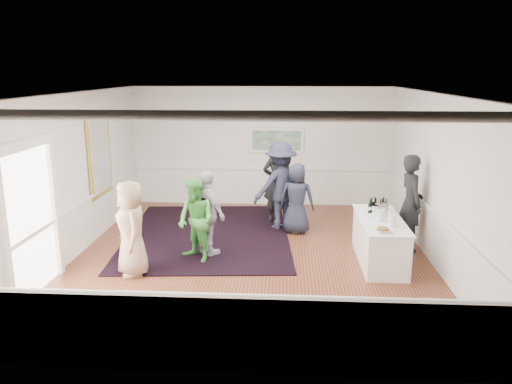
# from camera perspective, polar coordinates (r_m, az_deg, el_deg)

# --- Properties ---
(floor) EXTENTS (8.00, 8.00, 0.00)m
(floor) POSITION_cam_1_polar(r_m,az_deg,el_deg) (10.06, -0.50, -7.27)
(floor) COLOR brown
(floor) RESTS_ON ground
(ceiling) EXTENTS (7.00, 8.00, 0.02)m
(ceiling) POSITION_cam_1_polar(r_m,az_deg,el_deg) (9.39, -0.54, 11.27)
(ceiling) COLOR white
(ceiling) RESTS_ON wall_back
(wall_left) EXTENTS (0.02, 8.00, 3.20)m
(wall_left) POSITION_cam_1_polar(r_m,az_deg,el_deg) (10.44, -20.07, 1.82)
(wall_left) COLOR white
(wall_left) RESTS_ON floor
(wall_right) EXTENTS (0.02, 8.00, 3.20)m
(wall_right) POSITION_cam_1_polar(r_m,az_deg,el_deg) (9.99, 19.95, 1.33)
(wall_right) COLOR white
(wall_right) RESTS_ON floor
(wall_back) EXTENTS (7.00, 0.02, 3.20)m
(wall_back) POSITION_cam_1_polar(r_m,az_deg,el_deg) (13.53, 0.65, 5.23)
(wall_back) COLOR white
(wall_back) RESTS_ON floor
(wall_front) EXTENTS (7.00, 0.02, 3.20)m
(wall_front) POSITION_cam_1_polar(r_m,az_deg,el_deg) (5.76, -3.27, -6.67)
(wall_front) COLOR white
(wall_front) RESTS_ON floor
(wainscoting) EXTENTS (7.00, 8.00, 1.00)m
(wainscoting) POSITION_cam_1_polar(r_m,az_deg,el_deg) (9.89, -0.50, -4.56)
(wainscoting) COLOR white
(wainscoting) RESTS_ON floor
(mirror) EXTENTS (0.05, 1.25, 1.85)m
(mirror) POSITION_cam_1_polar(r_m,az_deg,el_deg) (11.57, -17.42, 4.14)
(mirror) COLOR gold
(mirror) RESTS_ON wall_left
(doorway) EXTENTS (0.10, 1.78, 2.56)m
(doorway) POSITION_cam_1_polar(r_m,az_deg,el_deg) (8.79, -24.47, -1.94)
(doorway) COLOR white
(doorway) RESTS_ON wall_left
(landscape_painting) EXTENTS (1.44, 0.06, 0.66)m
(landscape_painting) POSITION_cam_1_polar(r_m,az_deg,el_deg) (13.44, 2.36, 5.93)
(landscape_painting) COLOR white
(landscape_painting) RESTS_ON wall_back
(area_rug) EXTENTS (3.90, 4.93, 0.02)m
(area_rug) POSITION_cam_1_polar(r_m,az_deg,el_deg) (11.33, -5.50, -4.82)
(area_rug) COLOR black
(area_rug) RESTS_ON floor
(serving_table) EXTENTS (0.81, 2.12, 0.86)m
(serving_table) POSITION_cam_1_polar(r_m,az_deg,el_deg) (9.91, 13.93, -5.35)
(serving_table) COLOR white
(serving_table) RESTS_ON floor
(bartender) EXTENTS (0.56, 0.77, 1.98)m
(bartender) POSITION_cam_1_polar(r_m,az_deg,el_deg) (10.59, 17.27, -1.18)
(bartender) COLOR black
(bartender) RESTS_ON floor
(guest_tan) EXTENTS (0.88, 1.01, 1.74)m
(guest_tan) POSITION_cam_1_polar(r_m,az_deg,el_deg) (9.17, -14.07, -4.05)
(guest_tan) COLOR #9F8063
(guest_tan) RESTS_ON floor
(guest_green) EXTENTS (1.00, 0.98, 1.62)m
(guest_green) POSITION_cam_1_polar(r_m,az_deg,el_deg) (9.63, -6.89, -3.24)
(guest_green) COLOR green
(guest_green) RESTS_ON floor
(guest_lilac) EXTENTS (1.01, 1.00, 1.71)m
(guest_lilac) POSITION_cam_1_polar(r_m,az_deg,el_deg) (9.88, -5.55, -2.48)
(guest_lilac) COLOR #B2AABF
(guest_lilac) RESTS_ON floor
(guest_dark_a) EXTENTS (1.50, 1.29, 2.02)m
(guest_dark_a) POSITION_cam_1_polar(r_m,az_deg,el_deg) (11.51, 2.80, 0.70)
(guest_dark_a) COLOR #222639
(guest_dark_a) RESTS_ON floor
(guest_dark_b) EXTENTS (0.73, 0.48, 1.98)m
(guest_dark_b) POSITION_cam_1_polar(r_m,az_deg,el_deg) (11.93, 2.51, 1.07)
(guest_dark_b) COLOR black
(guest_dark_b) RESTS_ON floor
(guest_navy) EXTENTS (0.85, 0.63, 1.60)m
(guest_navy) POSITION_cam_1_polar(r_m,az_deg,el_deg) (11.25, 4.69, -0.74)
(guest_navy) COLOR #222639
(guest_navy) RESTS_ON floor
(wine_bottles) EXTENTS (0.38, 0.25, 0.31)m
(wine_bottles) POSITION_cam_1_polar(r_m,az_deg,el_deg) (10.17, 13.77, -1.43)
(wine_bottles) COLOR black
(wine_bottles) RESTS_ON serving_table
(juice_pitchers) EXTENTS (0.36, 0.57, 0.24)m
(juice_pitchers) POSITION_cam_1_polar(r_m,az_deg,el_deg) (9.51, 14.47, -2.74)
(juice_pitchers) COLOR #7AA43A
(juice_pitchers) RESTS_ON serving_table
(ice_bucket) EXTENTS (0.26, 0.26, 0.25)m
(ice_bucket) POSITION_cam_1_polar(r_m,az_deg,el_deg) (9.92, 14.18, -2.08)
(ice_bucket) COLOR silver
(ice_bucket) RESTS_ON serving_table
(nut_bowl) EXTENTS (0.27, 0.27, 0.08)m
(nut_bowl) POSITION_cam_1_polar(r_m,az_deg,el_deg) (9.00, 14.32, -4.23)
(nut_bowl) COLOR white
(nut_bowl) RESTS_ON serving_table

